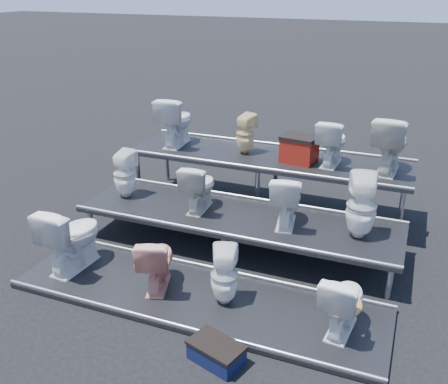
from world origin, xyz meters
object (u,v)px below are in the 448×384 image
at_px(toilet_4, 124,174).
at_px(toilet_9, 245,134).
at_px(toilet_5, 199,187).
at_px(red_crate, 299,150).
at_px(toilet_6, 286,199).
at_px(toilet_3, 343,301).
at_px(toilet_0, 72,236).
at_px(toilet_7, 362,206).
at_px(toilet_1, 157,261).
at_px(toilet_2, 225,276).
at_px(toilet_8, 176,121).
at_px(toilet_10, 332,142).
at_px(step_stool, 216,354).
at_px(toilet_11, 390,144).

relative_size(toilet_4, toilet_9, 1.11).
relative_size(toilet_4, toilet_5, 1.04).
bearing_deg(red_crate, toilet_6, -74.32).
bearing_deg(red_crate, toilet_3, -57.99).
xyz_separation_m(toilet_0, toilet_7, (3.18, 1.30, 0.38)).
bearing_deg(toilet_0, toilet_7, -153.83).
bearing_deg(toilet_1, toilet_3, 162.66).
bearing_deg(toilet_2, toilet_4, -50.33).
relative_size(toilet_8, toilet_10, 1.17).
xyz_separation_m(toilet_1, step_stool, (1.07, -0.83, -0.30)).
bearing_deg(toilet_8, toilet_4, 79.69).
bearing_deg(red_crate, toilet_9, -176.29).
bearing_deg(toilet_9, toilet_7, 164.57).
relative_size(toilet_1, toilet_9, 1.08).
xyz_separation_m(toilet_8, toilet_9, (1.16, 0.00, -0.08)).
height_order(toilet_3, toilet_10, toilet_10).
bearing_deg(toilet_0, toilet_3, -176.09).
xyz_separation_m(toilet_2, toilet_7, (1.21, 1.30, 0.46)).
height_order(toilet_2, red_crate, red_crate).
bearing_deg(toilet_11, toilet_2, 66.81).
distance_m(toilet_3, toilet_5, 2.53).
height_order(toilet_0, toilet_6, toilet_6).
height_order(toilet_10, step_stool, toilet_10).
distance_m(toilet_1, toilet_5, 1.36).
distance_m(toilet_3, toilet_10, 2.80).
height_order(toilet_1, toilet_9, toilet_9).
height_order(toilet_6, step_stool, toilet_6).
relative_size(toilet_2, toilet_11, 0.84).
xyz_separation_m(toilet_4, toilet_9, (1.32, 1.30, 0.37)).
xyz_separation_m(toilet_7, toilet_10, (-0.61, 1.30, 0.33)).
relative_size(toilet_10, red_crate, 1.40).
distance_m(toilet_5, toilet_8, 1.69).
relative_size(toilet_1, red_crate, 1.39).
bearing_deg(toilet_4, red_crate, -144.24).
height_order(toilet_3, toilet_5, toilet_5).
xyz_separation_m(toilet_8, toilet_11, (3.24, 0.00, 0.01)).
bearing_deg(toilet_9, toilet_3, 145.71).
relative_size(toilet_5, red_crate, 1.37).
distance_m(toilet_6, toilet_10, 1.39).
xyz_separation_m(toilet_7, red_crate, (-1.06, 1.23, 0.17)).
bearing_deg(toilet_2, toilet_1, -17.62).
bearing_deg(toilet_8, toilet_5, 123.77).
xyz_separation_m(toilet_2, toilet_5, (-0.88, 1.30, 0.39)).
xyz_separation_m(toilet_5, toilet_10, (1.48, 1.30, 0.41)).
height_order(toilet_2, toilet_4, toilet_4).
distance_m(toilet_9, toilet_10, 1.30).
distance_m(toilet_0, toilet_5, 1.72).
height_order(toilet_10, toilet_11, toilet_11).
bearing_deg(toilet_10, toilet_5, 45.04).
height_order(toilet_5, toilet_8, toilet_8).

